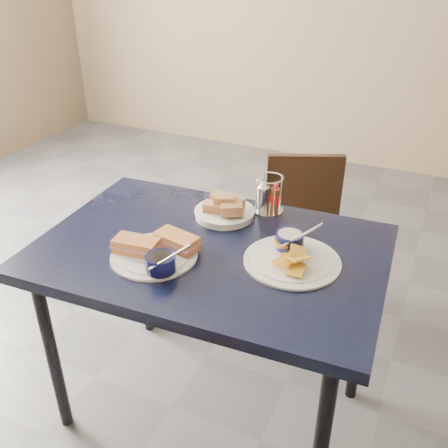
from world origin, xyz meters
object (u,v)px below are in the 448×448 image
at_px(chair_far, 310,226).
at_px(bread_basket, 225,209).
at_px(sandwich_plate, 157,251).
at_px(plantain_plate, 291,254).
at_px(condiment_caddy, 268,197).
at_px(dining_table, 211,266).

distance_m(chair_far, bread_basket, 0.71).
xyz_separation_m(sandwich_plate, bread_basket, (0.08, 0.33, 0.00)).
bearing_deg(bread_basket, plantain_plate, -28.42).
height_order(sandwich_plate, condiment_caddy, condiment_caddy).
bearing_deg(sandwich_plate, dining_table, 46.50).
height_order(chair_far, sandwich_plate, sandwich_plate).
bearing_deg(dining_table, plantain_plate, 9.36).
distance_m(bread_basket, condiment_caddy, 0.16).
bearing_deg(sandwich_plate, bread_basket, 76.93).
bearing_deg(condiment_caddy, chair_far, 85.15).
bearing_deg(bread_basket, sandwich_plate, -103.07).
height_order(dining_table, chair_far, chair_far).
distance_m(sandwich_plate, bread_basket, 0.34).
relative_size(dining_table, chair_far, 1.51).
relative_size(sandwich_plate, condiment_caddy, 2.20).
height_order(sandwich_plate, plantain_plate, same).
bearing_deg(dining_table, chair_far, 81.55).
distance_m(dining_table, bread_basket, 0.23).
bearing_deg(chair_far, bread_basket, -105.17).
bearing_deg(chair_far, sandwich_plate, -104.43).
xyz_separation_m(sandwich_plate, plantain_plate, (0.38, 0.17, -0.01)).
distance_m(sandwich_plate, condiment_caddy, 0.48).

